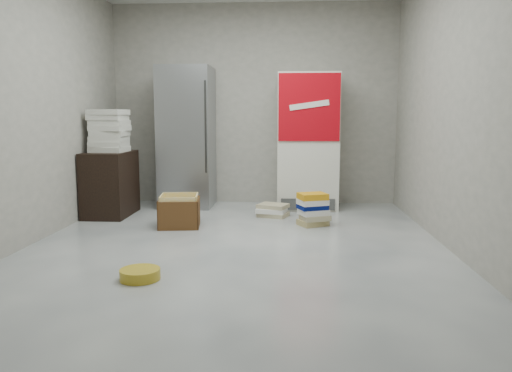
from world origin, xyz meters
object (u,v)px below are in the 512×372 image
object	(u,v)px
coke_cooler	(308,141)
wood_shelf	(110,184)
phonebook_stack_main	(313,209)
steel_fridge	(187,137)
cardboard_box	(179,213)

from	to	relation	value
coke_cooler	wood_shelf	size ratio (longest dim) A/B	2.25
phonebook_stack_main	wood_shelf	bearing A→B (deg)	147.62
steel_fridge	wood_shelf	world-z (taller)	steel_fridge
coke_cooler	steel_fridge	bearing A→B (deg)	179.82
steel_fridge	phonebook_stack_main	bearing A→B (deg)	-34.98
coke_cooler	phonebook_stack_main	xyz separation A→B (m)	(0.03, -1.17, -0.72)
steel_fridge	cardboard_box	world-z (taller)	steel_fridge
wood_shelf	phonebook_stack_main	bearing A→B (deg)	-10.05
coke_cooler	cardboard_box	size ratio (longest dim) A/B	3.61
steel_fridge	cardboard_box	bearing A→B (deg)	-82.71
steel_fridge	wood_shelf	xyz separation A→B (m)	(-0.83, -0.73, -0.55)
coke_cooler	cardboard_box	distance (m)	2.12
wood_shelf	cardboard_box	size ratio (longest dim) A/B	1.60
phonebook_stack_main	cardboard_box	world-z (taller)	phonebook_stack_main
coke_cooler	cardboard_box	xyz separation A→B (m)	(-1.48, -1.31, -0.76)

